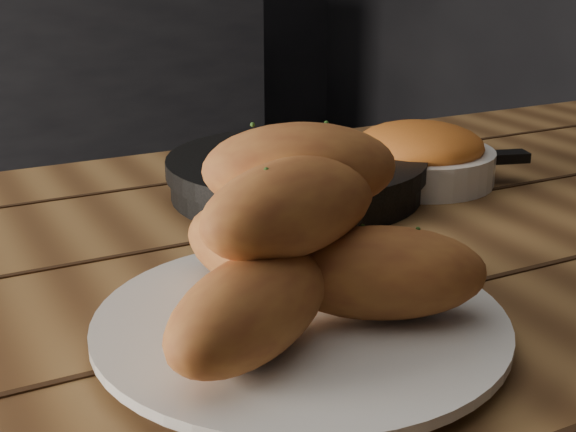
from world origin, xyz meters
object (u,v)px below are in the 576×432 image
object	(u,v)px
bowl	(419,155)
skillet	(298,175)
plate	(300,326)
bread_rolls	(297,241)
table	(369,342)

from	to	relation	value
bowl	skillet	bearing A→B (deg)	171.79
plate	skillet	bearing A→B (deg)	62.10
bread_rolls	bowl	world-z (taller)	bread_rolls
plate	skillet	xyz separation A→B (m)	(0.17, 0.31, 0.01)
bread_rolls	skillet	bearing A→B (deg)	61.63
table	skillet	distance (m)	0.23
skillet	bowl	bearing A→B (deg)	-8.21
skillet	bowl	xyz separation A→B (m)	(0.15, -0.02, 0.01)
plate	skillet	world-z (taller)	skillet
table	skillet	size ratio (longest dim) A/B	3.64
table	plate	size ratio (longest dim) A/B	5.03
plate	bread_rolls	xyz separation A→B (m)	(-0.00, 0.00, 0.07)
table	bread_rolls	distance (m)	0.25
skillet	bowl	distance (m)	0.16
skillet	bowl	world-z (taller)	bowl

